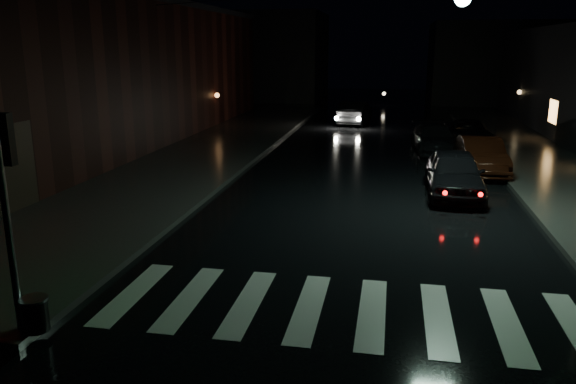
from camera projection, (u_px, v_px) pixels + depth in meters
The scene contains 13 objects.
ground at pixel (181, 309), 10.69m from camera, with size 120.00×120.00×0.00m, color black.
sidewalk_left at pixel (189, 158), 24.89m from camera, with size 6.00×44.00×0.15m, color #282826.
sidewalk_right at pixel (549, 171), 22.22m from camera, with size 4.00×44.00×0.15m, color #282826.
building_left at pixel (63, 76), 27.17m from camera, with size 10.00×36.00×7.00m, color black.
building_far_left at pixel (250, 56), 54.30m from camera, with size 14.00×10.00×8.00m, color black.
building_far_right at pixel (511, 63), 50.17m from camera, with size 14.00×10.00×7.00m, color black.
crosswalk at pixel (340, 310), 10.63m from camera, with size 9.00×3.00×0.01m, color beige.
signal_pole_corner at pixel (21, 252), 9.30m from camera, with size 0.68×0.61×4.20m.
parked_car_a at pixel (454, 173), 18.72m from camera, with size 1.79×4.45×1.51m, color black.
parked_car_b at pixel (481, 155), 22.09m from camera, with size 1.50×4.31×1.42m, color black.
parked_car_c at pixel (434, 138), 26.67m from camera, with size 1.82×4.48×1.30m, color black.
parked_car_d at pixel (468, 133), 28.34m from camera, with size 2.15×4.66×1.29m, color black.
oncoming_car at pixel (355, 112), 36.37m from camera, with size 1.57×4.51×1.49m, color black.
Camera 1 is at (3.81, -9.25, 4.83)m, focal length 35.00 mm.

